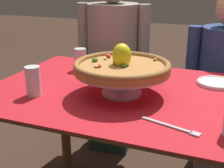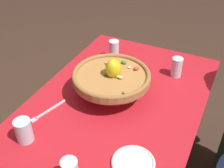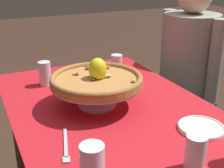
% 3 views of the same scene
% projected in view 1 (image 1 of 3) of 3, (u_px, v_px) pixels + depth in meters
% --- Properties ---
extents(dining_table, '(1.28, 0.85, 0.74)m').
position_uv_depth(dining_table, '(132.00, 114.00, 1.38)').
color(dining_table, brown).
rests_on(dining_table, ground).
extents(pizza_stand, '(0.40, 0.40, 0.10)m').
position_uv_depth(pizza_stand, '(122.00, 77.00, 1.29)').
color(pizza_stand, '#B7B7C1').
rests_on(pizza_stand, dining_table).
extents(pizza, '(0.40, 0.40, 0.12)m').
position_uv_depth(pizza, '(122.00, 65.00, 1.27)').
color(pizza, '#AD753D').
rests_on(pizza, pizza_stand).
extents(water_glass_front_left, '(0.06, 0.06, 0.13)m').
position_uv_depth(water_glass_front_left, '(33.00, 83.00, 1.28)').
color(water_glass_front_left, silver).
rests_on(water_glass_front_left, dining_table).
extents(water_glass_back_left, '(0.06, 0.06, 0.12)m').
position_uv_depth(water_glass_back_left, '(80.00, 61.00, 1.64)').
color(water_glass_back_left, silver).
rests_on(water_glass_back_left, dining_table).
extents(side_plate, '(0.18, 0.18, 0.02)m').
position_uv_depth(side_plate, '(216.00, 83.00, 1.42)').
color(side_plate, white).
rests_on(side_plate, dining_table).
extents(dinner_fork, '(0.21, 0.08, 0.01)m').
position_uv_depth(dinner_fork, '(173.00, 127.00, 1.02)').
color(dinner_fork, '#B7B7C1').
rests_on(dinner_fork, dining_table).
extents(diner_left, '(0.51, 0.38, 1.25)m').
position_uv_depth(diner_left, '(113.00, 66.00, 2.16)').
color(diner_left, '#1E3833').
rests_on(diner_left, ground).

